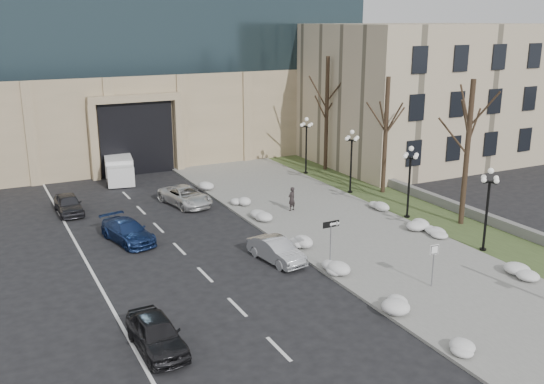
{
  "coord_description": "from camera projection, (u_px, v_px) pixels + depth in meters",
  "views": [
    {
      "loc": [
        -16.23,
        -16.55,
        12.32
      ],
      "look_at": [
        -2.19,
        11.06,
        3.5
      ],
      "focal_mm": 40.0,
      "sensor_mm": 36.0,
      "label": 1
    }
  ],
  "objects": [
    {
      "name": "ground",
      "position": [
        443.0,
        334.0,
        24.64
      ],
      "size": [
        160.0,
        160.0,
        0.0
      ],
      "primitive_type": "plane",
      "color": "black",
      "rests_on": "ground"
    },
    {
      "name": "stone_wall",
      "position": [
        417.0,
        193.0,
        43.49
      ],
      "size": [
        0.5,
        30.0,
        0.7
      ],
      "primitive_type": "cube",
      "color": "slate",
      "rests_on": "ground"
    },
    {
      "name": "car_a",
      "position": [
        157.0,
        334.0,
        23.32
      ],
      "size": [
        1.75,
        4.03,
        1.35
      ],
      "primitive_type": "imported",
      "rotation": [
        0.0,
        0.0,
        0.04
      ],
      "color": "black",
      "rests_on": "ground"
    },
    {
      "name": "snow_clump_d",
      "position": [
        295.0,
        244.0,
        33.76
      ],
      "size": [
        1.1,
        1.6,
        0.36
      ],
      "primitive_type": "ellipsoid",
      "color": "silver",
      "rests_on": "sidewalk"
    },
    {
      "name": "grass_strip",
      "position": [
        413.0,
        208.0,
        40.99
      ],
      "size": [
        4.0,
        40.0,
        0.1
      ],
      "primitive_type": "cube",
      "color": "#364623",
      "rests_on": "ground"
    },
    {
      "name": "car_d",
      "position": [
        185.0,
        196.0,
        41.67
      ],
      "size": [
        3.04,
        4.97,
        1.29
      ],
      "primitive_type": "imported",
      "rotation": [
        0.0,
        0.0,
        0.2
      ],
      "color": "silver",
      "rests_on": "ground"
    },
    {
      "name": "car_e",
      "position": [
        69.0,
        204.0,
        39.83
      ],
      "size": [
        1.57,
        3.83,
        1.3
      ],
      "primitive_type": "imported",
      "rotation": [
        0.0,
        0.0,
        0.01
      ],
      "color": "#333339",
      "rests_on": "ground"
    },
    {
      "name": "snow_clump_k",
      "position": [
        421.0,
        228.0,
        36.33
      ],
      "size": [
        1.1,
        1.6,
        0.36
      ],
      "primitive_type": "ellipsoid",
      "color": "silver",
      "rests_on": "sidewalk"
    },
    {
      "name": "snow_clump_g",
      "position": [
        206.0,
        185.0,
        45.65
      ],
      "size": [
        1.1,
        1.6,
        0.36
      ],
      "primitive_type": "ellipsoid",
      "color": "silver",
      "rests_on": "sidewalk"
    },
    {
      "name": "snow_clump_b",
      "position": [
        395.0,
        304.0,
        26.59
      ],
      "size": [
        1.1,
        1.6,
        0.36
      ],
      "primitive_type": "ellipsoid",
      "color": "silver",
      "rests_on": "sidewalk"
    },
    {
      "name": "snow_clump_h",
      "position": [
        525.0,
        273.0,
        29.89
      ],
      "size": [
        1.1,
        1.6,
        0.36
      ],
      "primitive_type": "ellipsoid",
      "color": "silver",
      "rests_on": "sidewalk"
    },
    {
      "name": "tree_near",
      "position": [
        469.0,
        133.0,
        36.19
      ],
      "size": [
        3.2,
        3.2,
        9.0
      ],
      "color": "black",
      "rests_on": "ground"
    },
    {
      "name": "sidewalk",
      "position": [
        331.0,
        222.0,
        38.15
      ],
      "size": [
        9.0,
        40.0,
        0.12
      ],
      "primitive_type": "cube",
      "color": "gray",
      "rests_on": "ground"
    },
    {
      "name": "box_truck",
      "position": [
        119.0,
        168.0,
        48.27
      ],
      "size": [
        3.0,
        6.19,
        1.88
      ],
      "rotation": [
        0.0,
        0.0,
        -0.17
      ],
      "color": "silver",
      "rests_on": "ground"
    },
    {
      "name": "snow_clump_i",
      "position": [
        442.0,
        234.0,
        35.27
      ],
      "size": [
        1.1,
        1.6,
        0.36
      ],
      "primitive_type": "ellipsoid",
      "color": "silver",
      "rests_on": "sidewalk"
    },
    {
      "name": "tree_far",
      "position": [
        327.0,
        98.0,
        49.82
      ],
      "size": [
        3.2,
        3.2,
        9.5
      ],
      "color": "black",
      "rests_on": "ground"
    },
    {
      "name": "tree_mid",
      "position": [
        386.0,
        119.0,
        43.14
      ],
      "size": [
        3.2,
        3.2,
        8.5
      ],
      "color": "black",
      "rests_on": "ground"
    },
    {
      "name": "snow_clump_j",
      "position": [
        378.0,
        206.0,
        40.51
      ],
      "size": [
        1.1,
        1.6,
        0.36
      ],
      "primitive_type": "ellipsoid",
      "color": "silver",
      "rests_on": "sidewalk"
    },
    {
      "name": "keep_sign",
      "position": [
        434.0,
        257.0,
        28.38
      ],
      "size": [
        0.48,
        0.09,
        2.22
      ],
      "rotation": [
        0.0,
        0.0,
        -0.08
      ],
      "color": "slate",
      "rests_on": "ground"
    },
    {
      "name": "snow_clump_a",
      "position": [
        460.0,
        347.0,
        23.1
      ],
      "size": [
        1.1,
        1.6,
        0.36
      ],
      "primitive_type": "ellipsoid",
      "color": "silver",
      "rests_on": "sidewalk"
    },
    {
      "name": "one_way_sign",
      "position": [
        334.0,
        229.0,
        30.34
      ],
      "size": [
        0.99,
        0.27,
        2.66
      ],
      "rotation": [
        0.0,
        0.0,
        0.02
      ],
      "color": "slate",
      "rests_on": "ground"
    },
    {
      "name": "car_b",
      "position": [
        276.0,
        250.0,
        31.88
      ],
      "size": [
        1.91,
        3.96,
        1.25
      ],
      "primitive_type": "imported",
      "rotation": [
        0.0,
        0.0,
        0.16
      ],
      "color": "#B5B8BE",
      "rests_on": "ground"
    },
    {
      "name": "car_c",
      "position": [
        128.0,
        231.0,
        34.73
      ],
      "size": [
        2.71,
        4.65,
        1.27
      ],
      "primitive_type": "imported",
      "rotation": [
        0.0,
        0.0,
        0.23
      ],
      "color": "navy",
      "rests_on": "ground"
    },
    {
      "name": "lamppost_d",
      "position": [
        306.0,
        138.0,
        49.27
      ],
      "size": [
        1.18,
        1.18,
        4.76
      ],
      "color": "black",
      "rests_on": "ground"
    },
    {
      "name": "lamppost_c",
      "position": [
        351.0,
        153.0,
        43.7
      ],
      "size": [
        1.18,
        1.18,
        4.76
      ],
      "color": "black",
      "rests_on": "ground"
    },
    {
      "name": "snow_clump_c",
      "position": [
        336.0,
        270.0,
        30.23
      ],
      "size": [
        1.1,
        1.6,
        0.36
      ],
      "primitive_type": "ellipsoid",
      "color": "silver",
      "rests_on": "sidewalk"
    },
    {
      "name": "lamppost_b",
      "position": [
        410.0,
        172.0,
        38.13
      ],
      "size": [
        1.18,
        1.18,
        4.76
      ],
      "color": "black",
      "rests_on": "ground"
    },
    {
      "name": "curb",
      "position": [
        267.0,
        233.0,
        36.18
      ],
      "size": [
        0.3,
        40.0,
        0.14
      ],
      "primitive_type": "cube",
      "color": "gray",
      "rests_on": "ground"
    },
    {
      "name": "snow_clump_e",
      "position": [
        257.0,
        217.0,
        38.4
      ],
      "size": [
        1.1,
        1.6,
        0.36
      ],
      "primitive_type": "ellipsoid",
      "color": "silver",
      "rests_on": "sidewalk"
    },
    {
      "name": "pedestrian",
      "position": [
        292.0,
        199.0,
        40.02
      ],
      "size": [
        0.68,
        0.56,
        1.61
      ],
      "primitive_type": "imported",
      "rotation": [
        0.0,
        0.0,
        3.47
      ],
      "color": "black",
      "rests_on": "sidewalk"
    },
    {
      "name": "classical_building",
      "position": [
        420.0,
        90.0,
        56.57
      ],
      "size": [
        22.0,
        18.12,
        12.0
      ],
      "color": "tan",
      "rests_on": "ground"
    },
    {
      "name": "lamppost_a",
      "position": [
        488.0,
        198.0,
        32.56
      ],
      "size": [
        1.18,
        1.18,
        4.76
      ],
      "color": "black",
      "rests_on": "ground"
    },
    {
      "name": "snow_clump_f",
      "position": [
        237.0,
        202.0,
        41.45
      ],
      "size": [
        1.1,
        1.6,
        0.36
      ],
      "primitive_type": "ellipsoid",
      "color": "silver",
      "rests_on": "sidewalk"
    }
  ]
}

